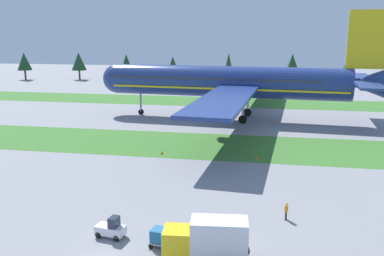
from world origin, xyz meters
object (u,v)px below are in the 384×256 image
cargo_dolly_second (195,242)px  taxiway_marker_0 (162,152)px  catering_truck (208,238)px  ground_crew_marshaller (286,211)px  baggage_tug (111,229)px  airliner (235,82)px  cargo_dolly_lead (163,236)px  taxiway_marker_1 (256,157)px

cargo_dolly_second → taxiway_marker_0: bearing=29.0°
catering_truck → ground_crew_marshaller: (6.48, 8.91, -1.01)m
baggage_tug → taxiway_marker_0: (-2.04, 26.37, -0.55)m
airliner → cargo_dolly_lead: (-1.62, -55.41, -7.00)m
cargo_dolly_second → taxiway_marker_1: size_ratio=4.15×
airliner → cargo_dolly_second: airliner is taller
cargo_dolly_lead → catering_truck: (4.06, -1.64, 1.03)m
airliner → ground_crew_marshaller: airliner is taller
baggage_tug → airliner: bearing=2.5°
baggage_tug → cargo_dolly_lead: bearing=-90.0°
cargo_dolly_second → ground_crew_marshaller: (7.68, 7.74, 0.03)m
catering_truck → ground_crew_marshaller: catering_truck is taller
baggage_tug → cargo_dolly_second: 7.93m
catering_truck → taxiway_marker_0: bearing=15.5°
cargo_dolly_lead → cargo_dolly_second: (2.86, -0.47, 0.00)m
cargo_dolly_second → taxiway_marker_0: (-9.86, 27.65, -0.65)m
ground_crew_marshaller → baggage_tug: bearing=-62.8°
ground_crew_marshaller → taxiway_marker_1: bearing=-165.6°
cargo_dolly_second → airliner: bearing=10.6°
catering_truck → taxiway_marker_1: (3.01, 28.91, -1.66)m
baggage_tug → taxiway_marker_0: baggage_tug is taller
airliner → taxiway_marker_0: bearing=167.4°
cargo_dolly_lead → catering_truck: 4.50m
airliner → cargo_dolly_lead: bearing=-177.3°
airliner → baggage_tug: size_ratio=26.40×
taxiway_marker_0 → taxiway_marker_1: (14.07, 0.09, 0.02)m
airliner → baggage_tug: 55.45m
cargo_dolly_lead → taxiway_marker_1: (7.08, 27.27, -0.63)m
cargo_dolly_second → taxiway_marker_1: cargo_dolly_second is taller
cargo_dolly_lead → ground_crew_marshaller: size_ratio=1.39×
airliner → catering_truck: size_ratio=10.26×
taxiway_marker_1 → cargo_dolly_second: bearing=-98.6°
cargo_dolly_second → taxiway_marker_0: 29.36m
airliner → cargo_dolly_lead: size_ratio=30.36×
catering_truck → taxiway_marker_1: bearing=-11.5°
taxiway_marker_1 → catering_truck: bearing=-96.0°
airliner → baggage_tug: (-6.58, -54.59, -7.11)m
baggage_tug → taxiway_marker_1: (12.03, 26.45, -0.52)m
airliner → ground_crew_marshaller: bearing=-165.1°
airliner → ground_crew_marshaller: (8.92, -48.14, -6.98)m
cargo_dolly_lead → taxiway_marker_1: bearing=-5.2°
baggage_tug → ground_crew_marshaller: baggage_tug is taller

